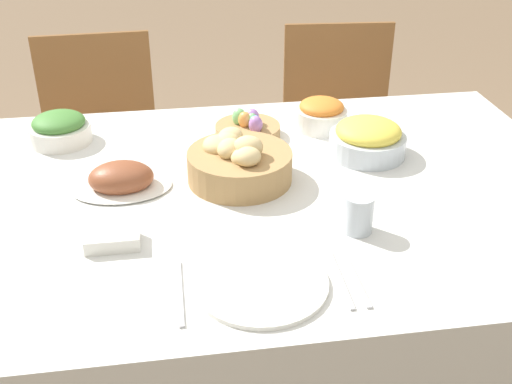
% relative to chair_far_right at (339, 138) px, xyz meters
% --- Properties ---
extents(dining_table, '(1.67, 1.10, 0.77)m').
position_rel_chair_far_right_xyz_m(dining_table, '(-0.46, -0.86, -0.10)').
color(dining_table, silver).
rests_on(dining_table, ground).
extents(chair_far_right, '(0.45, 0.45, 0.90)m').
position_rel_chair_far_right_xyz_m(chair_far_right, '(0.00, 0.00, 0.00)').
color(chair_far_right, brown).
rests_on(chair_far_right, ground).
extents(chair_far_left, '(0.44, 0.44, 0.90)m').
position_rel_chair_far_right_xyz_m(chair_far_left, '(-0.91, 0.00, 0.00)').
color(chair_far_left, brown).
rests_on(chair_far_left, ground).
extents(bread_basket, '(0.26, 0.26, 0.13)m').
position_rel_chair_far_right_xyz_m(bread_basket, '(-0.50, -0.81, 0.34)').
color(bread_basket, '#AD8451').
rests_on(bread_basket, dining_table).
extents(egg_basket, '(0.19, 0.19, 0.08)m').
position_rel_chair_far_right_xyz_m(egg_basket, '(-0.44, -0.55, 0.32)').
color(egg_basket, '#AD8451').
rests_on(egg_basket, dining_table).
extents(ham_platter, '(0.24, 0.17, 0.08)m').
position_rel_chair_far_right_xyz_m(ham_platter, '(-0.79, -0.81, 0.31)').
color(ham_platter, white).
rests_on(ham_platter, dining_table).
extents(carrot_bowl, '(0.15, 0.15, 0.09)m').
position_rel_chair_far_right_xyz_m(carrot_bowl, '(-0.22, -0.53, 0.33)').
color(carrot_bowl, white).
rests_on(carrot_bowl, dining_table).
extents(pineapple_bowl, '(0.21, 0.21, 0.10)m').
position_rel_chair_far_right_xyz_m(pineapple_bowl, '(-0.14, -0.72, 0.34)').
color(pineapple_bowl, silver).
rests_on(pineapple_bowl, dining_table).
extents(green_salad_bowl, '(0.17, 0.17, 0.09)m').
position_rel_chair_far_right_xyz_m(green_salad_bowl, '(-0.96, -0.51, 0.33)').
color(green_salad_bowl, white).
rests_on(green_salad_bowl, dining_table).
extents(dinner_plate, '(0.26, 0.26, 0.01)m').
position_rel_chair_far_right_xyz_m(dinner_plate, '(-0.51, -1.24, 0.29)').
color(dinner_plate, white).
rests_on(dinner_plate, dining_table).
extents(fork, '(0.01, 0.20, 0.00)m').
position_rel_chair_far_right_xyz_m(fork, '(-0.67, -1.24, 0.29)').
color(fork, silver).
rests_on(fork, dining_table).
extents(knife, '(0.01, 0.20, 0.00)m').
position_rel_chair_far_right_xyz_m(knife, '(-0.35, -1.24, 0.29)').
color(knife, silver).
rests_on(knife, dining_table).
extents(spoon, '(0.01, 0.20, 0.00)m').
position_rel_chair_far_right_xyz_m(spoon, '(-0.32, -1.24, 0.29)').
color(spoon, silver).
rests_on(spoon, dining_table).
extents(drinking_cup, '(0.07, 0.07, 0.09)m').
position_rel_chair_far_right_xyz_m(drinking_cup, '(-0.27, -1.08, 0.33)').
color(drinking_cup, silver).
rests_on(drinking_cup, dining_table).
extents(butter_dish, '(0.12, 0.07, 0.03)m').
position_rel_chair_far_right_xyz_m(butter_dish, '(-0.80, -1.05, 0.31)').
color(butter_dish, white).
rests_on(butter_dish, dining_table).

